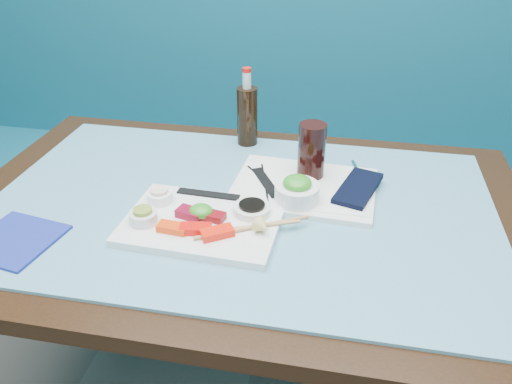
% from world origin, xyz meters
% --- Properties ---
extents(booth_bench, '(3.00, 0.56, 1.17)m').
position_xyz_m(booth_bench, '(0.00, 2.29, 0.37)').
color(booth_bench, '#105468').
rests_on(booth_bench, ground).
extents(dining_table, '(1.40, 0.90, 0.75)m').
position_xyz_m(dining_table, '(0.00, 1.45, 0.67)').
color(dining_table, black).
rests_on(dining_table, ground).
extents(glass_top, '(1.22, 0.76, 0.01)m').
position_xyz_m(glass_top, '(0.00, 1.45, 0.75)').
color(glass_top, '#5997B2').
rests_on(glass_top, dining_table).
extents(sashimi_plate, '(0.36, 0.26, 0.02)m').
position_xyz_m(sashimi_plate, '(-0.06, 1.34, 0.77)').
color(sashimi_plate, white).
rests_on(sashimi_plate, glass_top).
extents(salmon_left, '(0.07, 0.04, 0.02)m').
position_xyz_m(salmon_left, '(-0.11, 1.29, 0.78)').
color(salmon_left, '#FA3C0A').
rests_on(salmon_left, sashimi_plate).
extents(salmon_mid, '(0.07, 0.04, 0.02)m').
position_xyz_m(salmon_mid, '(-0.06, 1.29, 0.78)').
color(salmon_mid, red).
rests_on(salmon_mid, sashimi_plate).
extents(salmon_right, '(0.08, 0.07, 0.02)m').
position_xyz_m(salmon_right, '(-0.01, 1.29, 0.78)').
color(salmon_right, '#FB1E0A').
rests_on(salmon_right, sashimi_plate).
extents(tuna_left, '(0.07, 0.05, 0.02)m').
position_xyz_m(tuna_left, '(-0.09, 1.35, 0.79)').
color(tuna_left, maroon).
rests_on(tuna_left, sashimi_plate).
extents(tuna_right, '(0.06, 0.04, 0.02)m').
position_xyz_m(tuna_right, '(-0.04, 1.35, 0.78)').
color(tuna_right, maroon).
rests_on(tuna_right, sashimi_plate).
extents(seaweed_garnish, '(0.06, 0.05, 0.03)m').
position_xyz_m(seaweed_garnish, '(-0.07, 1.35, 0.79)').
color(seaweed_garnish, '#308D20').
rests_on(seaweed_garnish, sashimi_plate).
extents(ramekin_wasabi, '(0.08, 0.08, 0.03)m').
position_xyz_m(ramekin_wasabi, '(-0.19, 1.31, 0.79)').
color(ramekin_wasabi, white).
rests_on(ramekin_wasabi, sashimi_plate).
extents(wasabi_fill, '(0.04, 0.04, 0.01)m').
position_xyz_m(wasabi_fill, '(-0.19, 1.31, 0.81)').
color(wasabi_fill, olive).
rests_on(wasabi_fill, ramekin_wasabi).
extents(ramekin_ginger, '(0.07, 0.07, 0.02)m').
position_xyz_m(ramekin_ginger, '(-0.18, 1.40, 0.79)').
color(ramekin_ginger, white).
rests_on(ramekin_ginger, sashimi_plate).
extents(ginger_fill, '(0.05, 0.05, 0.01)m').
position_xyz_m(ginger_fill, '(-0.18, 1.40, 0.81)').
color(ginger_fill, beige).
rests_on(ginger_fill, ramekin_ginger).
extents(soy_dish, '(0.11, 0.11, 0.02)m').
position_xyz_m(soy_dish, '(0.04, 1.39, 0.78)').
color(soy_dish, white).
rests_on(soy_dish, sashimi_plate).
extents(soy_fill, '(0.08, 0.08, 0.01)m').
position_xyz_m(soy_fill, '(0.04, 1.39, 0.80)').
color(soy_fill, black).
rests_on(soy_fill, soy_dish).
extents(lemon_wedge, '(0.05, 0.05, 0.04)m').
position_xyz_m(lemon_wedge, '(0.08, 1.31, 0.80)').
color(lemon_wedge, '#D6C165').
rests_on(lemon_wedge, sashimi_plate).
extents(chopstick_sleeve, '(0.16, 0.03, 0.00)m').
position_xyz_m(chopstick_sleeve, '(-0.08, 1.45, 0.78)').
color(chopstick_sleeve, black).
rests_on(chopstick_sleeve, sashimi_plate).
extents(wooden_chopstick_a, '(0.22, 0.09, 0.01)m').
position_xyz_m(wooden_chopstick_a, '(0.05, 1.33, 0.78)').
color(wooden_chopstick_a, tan).
rests_on(wooden_chopstick_a, sashimi_plate).
extents(wooden_chopstick_b, '(0.24, 0.14, 0.01)m').
position_xyz_m(wooden_chopstick_b, '(0.06, 1.33, 0.78)').
color(wooden_chopstick_b, '#AD8351').
rests_on(wooden_chopstick_b, sashimi_plate).
extents(serving_tray, '(0.37, 0.29, 0.01)m').
position_xyz_m(serving_tray, '(0.15, 1.55, 0.76)').
color(serving_tray, white).
rests_on(serving_tray, glass_top).
extents(paper_placemat, '(0.33, 0.24, 0.00)m').
position_xyz_m(paper_placemat, '(0.15, 1.55, 0.77)').
color(paper_placemat, white).
rests_on(paper_placemat, serving_tray).
extents(seaweed_bowl, '(0.14, 0.14, 0.04)m').
position_xyz_m(seaweed_bowl, '(0.14, 1.47, 0.79)').
color(seaweed_bowl, white).
rests_on(seaweed_bowl, serving_tray).
extents(seaweed_salad, '(0.09, 0.09, 0.03)m').
position_xyz_m(seaweed_salad, '(0.14, 1.47, 0.82)').
color(seaweed_salad, '#2F9322').
rests_on(seaweed_salad, seaweed_bowl).
extents(cola_glass, '(0.09, 0.09, 0.14)m').
position_xyz_m(cola_glass, '(0.16, 1.60, 0.84)').
color(cola_glass, black).
rests_on(cola_glass, serving_tray).
extents(navy_pouch, '(0.13, 0.20, 0.01)m').
position_xyz_m(navy_pouch, '(0.28, 1.55, 0.78)').
color(navy_pouch, black).
rests_on(navy_pouch, serving_tray).
extents(fork, '(0.03, 0.08, 0.01)m').
position_xyz_m(fork, '(0.28, 1.65, 0.78)').
color(fork, white).
rests_on(fork, serving_tray).
extents(black_chopstick_a, '(0.06, 0.19, 0.01)m').
position_xyz_m(black_chopstick_a, '(0.05, 1.54, 0.77)').
color(black_chopstick_a, black).
rests_on(black_chopstick_a, serving_tray).
extents(black_chopstick_b, '(0.14, 0.16, 0.01)m').
position_xyz_m(black_chopstick_b, '(0.06, 1.54, 0.77)').
color(black_chopstick_b, black).
rests_on(black_chopstick_b, serving_tray).
extents(tray_sleeve, '(0.10, 0.16, 0.00)m').
position_xyz_m(tray_sleeve, '(0.05, 1.54, 0.77)').
color(tray_sleeve, black).
rests_on(tray_sleeve, serving_tray).
extents(cola_bottle_body, '(0.07, 0.07, 0.17)m').
position_xyz_m(cola_bottle_body, '(-0.05, 1.79, 0.84)').
color(cola_bottle_body, black).
rests_on(cola_bottle_body, glass_top).
extents(cola_bottle_neck, '(0.03, 0.03, 0.05)m').
position_xyz_m(cola_bottle_neck, '(-0.05, 1.79, 0.95)').
color(cola_bottle_neck, silver).
rests_on(cola_bottle_neck, cola_bottle_body).
extents(cola_bottle_cap, '(0.03, 0.03, 0.01)m').
position_xyz_m(cola_bottle_cap, '(-0.05, 1.79, 0.98)').
color(cola_bottle_cap, red).
rests_on(cola_bottle_cap, cola_bottle_neck).
extents(blue_napkin, '(0.20, 0.20, 0.01)m').
position_xyz_m(blue_napkin, '(-0.45, 1.21, 0.76)').
color(blue_napkin, navy).
rests_on(blue_napkin, glass_top).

